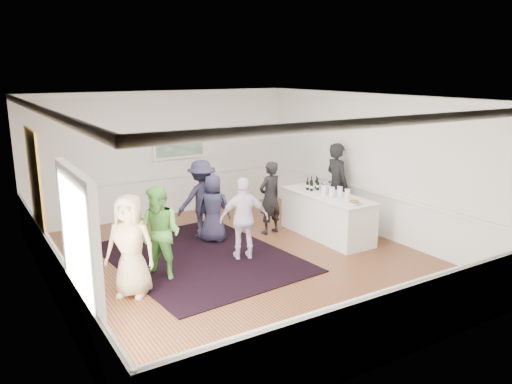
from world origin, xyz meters
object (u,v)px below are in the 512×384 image
guest_tan (130,246)px  guest_navy (213,208)px  guest_dark_a (202,199)px  bartender (337,184)px  guest_green (160,233)px  nut_bowl (354,203)px  guest_lilac (244,219)px  guest_dark_b (270,198)px  serving_table (327,215)px  ice_bucket (326,188)px

guest_tan → guest_navy: size_ratio=1.16×
guest_dark_a → guest_navy: size_ratio=1.18×
bartender → guest_green: (-4.84, -0.85, -0.15)m
guest_dark_a → nut_bowl: 3.36m
guest_dark_a → guest_lilac: bearing=94.6°
guest_lilac → guest_dark_a: size_ratio=0.94×
bartender → guest_green: bartender is taller
bartender → guest_navy: size_ratio=1.34×
nut_bowl → bartender: bearing=61.1°
guest_dark_b → nut_bowl: 2.04m
serving_table → guest_dark_a: guest_dark_a is taller
guest_lilac → guest_dark_b: (1.32, 1.09, 0.01)m
guest_dark_a → guest_navy: bearing=100.5°
guest_tan → guest_lilac: 2.49m
guest_dark_a → guest_green: bearing=46.6°
ice_bucket → guest_lilac: bearing=-170.9°
ice_bucket → guest_green: bearing=-174.2°
bartender → guest_tan: bartender is taller
ice_bucket → nut_bowl: ice_bucket is taller
guest_tan → guest_green: 0.79m
serving_table → ice_bucket: bearing=64.6°
serving_table → guest_green: (-4.06, -0.25, 0.36)m
guest_tan → guest_dark_a: (2.33, 2.13, 0.01)m
guest_navy → bartender: bearing=-151.5°
guest_tan → nut_bowl: bearing=37.4°
guest_tan → guest_lilac: guest_tan is taller
serving_table → bartender: bartender is taller
guest_tan → bartender: bearing=53.9°
ice_bucket → serving_table: bearing=-115.4°
serving_table → guest_green: guest_green is taller
guest_dark_b → guest_dark_a: bearing=-32.5°
guest_lilac → ice_bucket: 2.42m
guest_lilac → guest_dark_a: guest_dark_a is taller
bartender → guest_tan: size_ratio=1.15×
guest_navy → ice_bucket: 2.60m
ice_bucket → bartender: bearing=31.7°
guest_tan → ice_bucket: size_ratio=6.73×
guest_green → guest_navy: guest_green is taller
guest_tan → ice_bucket: 4.89m
guest_tan → nut_bowl: (4.66, -0.28, 0.14)m
guest_navy → ice_bucket: size_ratio=5.78×
guest_green → guest_dark_b: 3.29m
bartender → nut_bowl: size_ratio=7.09×
bartender → guest_green: bearing=105.3°
guest_lilac → bartender: bearing=-145.6°
guest_tan → guest_navy: bearing=76.6°
serving_table → guest_dark_b: bearing=137.9°
serving_table → bartender: 1.11m
nut_bowl → guest_tan: bearing=176.5°
bartender → guest_dark_b: 1.78m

